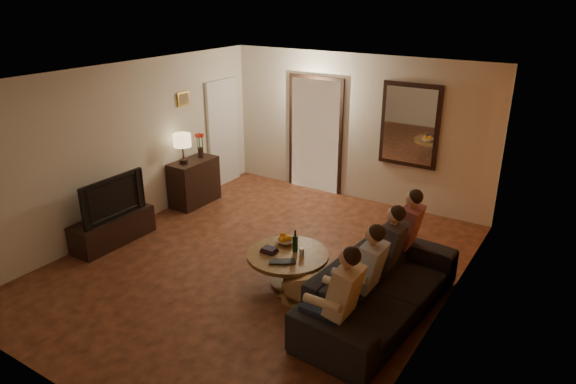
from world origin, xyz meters
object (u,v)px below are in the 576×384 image
Objects in this scene: person_a at (338,306)px; laptop at (282,264)px; dresser at (194,182)px; sofa at (381,289)px; table_lamp at (183,149)px; bowl at (285,241)px; person_c at (384,258)px; coffee_table at (288,269)px; person_b at (363,280)px; person_d at (402,238)px; dog at (302,288)px; tv_stand at (113,229)px; wine_bottle at (295,240)px; tv at (109,197)px.

laptop is (-1.09, 0.62, -0.14)m from person_a.
dresser is 0.37× the size of sofa.
dresser is 1.68× the size of table_lamp.
person_c is at bearing 3.35° from bowl.
person_b is at bearing -14.21° from coffee_table.
bowl is (-1.37, -0.68, -0.12)m from person_d.
tv_stand is at bearing -175.12° from dog.
person_a is 1.51m from wine_bottle.
laptop is at bearing -60.75° from bowl.
person_c is (4.06, -0.89, -0.48)m from table_lamp.
person_a is 0.97m from dog.
laptop is at bearing 2.54° from tv_stand.
table_lamp reaches higher than coffee_table.
person_a is 1.77m from bowl.
tv is (0.00, -1.83, 0.34)m from dresser.
tv_stand is at bearing 0.00° from tv.
dog is (-0.75, -0.06, -0.32)m from person_b.
coffee_table is at bearing -26.15° from dresser.
person_a is (4.06, -2.09, -0.48)m from table_lamp.
laptop is (-1.09, -1.18, -0.14)m from person_d.
table_lamp is 2.08× the size of bowl.
table_lamp is (0.00, -0.22, 0.67)m from dresser.
laptop is at bearing 107.58° from sofa.
dog is (-0.75, -0.66, -0.32)m from person_c.
person_d is 4.63× the size of bowl.
wine_bottle is 0.41m from laptop.
person_a is 1.14× the size of coffee_table.
wine_bottle is at bearing -27.55° from bowl.
person_b is 1.09m from laptop.
tv_stand is 4.11m from person_a.
table_lamp is 3.38m from laptop.
sofa reaches higher than dog.
person_d is (4.06, 1.31, -0.15)m from tv.
laptop is (-1.09, -0.58, -0.14)m from person_c.
coffee_table is (-1.19, 0.90, -0.38)m from person_a.
sofa is 7.93× the size of wine_bottle.
laptop is at bearing -29.62° from dresser.
person_a is at bearing -37.22° from coffee_table.
tv is at bearing 99.94° from sofa.
person_d reaches higher than tv.
table_lamp is at bearing 157.48° from coffee_table.
dresser is at bearing 172.79° from person_d.
person_c is 3.65× the size of laptop.
person_a is (-0.10, -0.90, 0.24)m from sofa.
bowl is at bearing 159.14° from person_b.
person_d is (4.06, -0.51, 0.20)m from dresser.
tv reaches higher than tv_stand.
laptop is (2.98, 0.13, 0.25)m from tv_stand.
person_c reaches higher than sofa.
wine_bottle is (-1.14, 0.40, 0.01)m from person_b.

